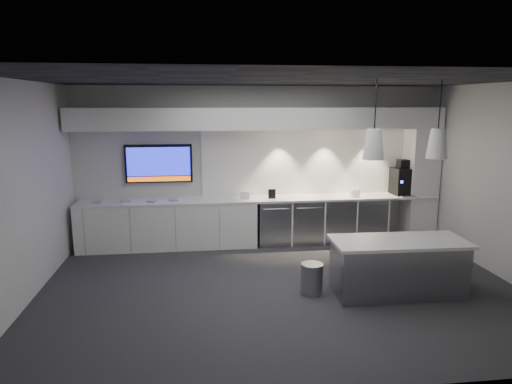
{
  "coord_description": "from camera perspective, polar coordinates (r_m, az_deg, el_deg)",
  "views": [
    {
      "loc": [
        -1.13,
        -6.24,
        2.72
      ],
      "look_at": [
        -0.22,
        1.1,
        1.24
      ],
      "focal_mm": 32.0,
      "sensor_mm": 36.0,
      "label": 1
    }
  ],
  "objects": [
    {
      "name": "wall_right",
      "position": [
        7.87,
        29.1,
        0.97
      ],
      "size": [
        0.0,
        7.0,
        7.0
      ],
      "primitive_type": "plane",
      "rotation": [
        1.57,
        0.0,
        -1.57
      ],
      "color": "silver",
      "rests_on": "floor"
    },
    {
      "name": "fridge_unit_c",
      "position": [
        9.12,
        10.02,
        -3.43
      ],
      "size": [
        0.6,
        0.61,
        0.85
      ],
      "primitive_type": "cube",
      "color": "gray",
      "rests_on": "floor"
    },
    {
      "name": "fridge_unit_a",
      "position": [
        8.83,
        2.17,
        -3.74
      ],
      "size": [
        0.6,
        0.61,
        0.85
      ],
      "primitive_type": "cube",
      "color": "gray",
      "rests_on": "floor"
    },
    {
      "name": "column",
      "position": [
        9.6,
        19.86,
        2.14
      ],
      "size": [
        0.55,
        0.55,
        2.6
      ],
      "primitive_type": "cube",
      "color": "white",
      "rests_on": "floor"
    },
    {
      "name": "floor",
      "position": [
        6.9,
        3.0,
        -11.89
      ],
      "size": [
        7.0,
        7.0,
        0.0
      ],
      "primitive_type": "plane",
      "color": "#2E2E31",
      "rests_on": "ground"
    },
    {
      "name": "tray_b",
      "position": [
        8.71,
        -16.01,
        -1.1
      ],
      "size": [
        0.2,
        0.2,
        0.02
      ],
      "primitive_type": "cube",
      "rotation": [
        0.0,
        0.0,
        0.33
      ],
      "color": "#999999",
      "rests_on": "back_counter"
    },
    {
      "name": "pendant_left",
      "position": [
        6.31,
        14.5,
        5.82
      ],
      "size": [
        0.28,
        0.28,
        1.11
      ],
      "color": "white",
      "rests_on": "ceiling"
    },
    {
      "name": "wall_back",
      "position": [
        8.9,
        0.29,
        3.44
      ],
      "size": [
        7.0,
        0.0,
        7.0
      ],
      "primitive_type": "plane",
      "rotation": [
        1.57,
        0.0,
        0.0
      ],
      "color": "silver",
      "rests_on": "floor"
    },
    {
      "name": "cup_cluster",
      "position": [
        9.01,
        12.3,
        -0.13
      ],
      "size": [
        0.17,
        0.17,
        0.14
      ],
      "primitive_type": null,
      "color": "white",
      "rests_on": "back_counter"
    },
    {
      "name": "left_base_cabinets",
      "position": [
        8.74,
        -10.92,
        -4.07
      ],
      "size": [
        3.3,
        0.63,
        0.86
      ],
      "primitive_type": "cube",
      "color": "white",
      "rests_on": "floor"
    },
    {
      "name": "island",
      "position": [
        6.87,
        17.31,
        -8.92
      ],
      "size": [
        1.91,
        0.86,
        0.8
      ],
      "rotation": [
        0.0,
        0.0,
        -0.03
      ],
      "color": "gray",
      "rests_on": "floor"
    },
    {
      "name": "pendant_right",
      "position": [
        6.69,
        21.71,
        5.68
      ],
      "size": [
        0.28,
        0.28,
        1.11
      ],
      "color": "white",
      "rests_on": "ceiling"
    },
    {
      "name": "fridge_unit_d",
      "position": [
        9.32,
        13.73,
        -3.27
      ],
      "size": [
        0.6,
        0.61,
        0.85
      ],
      "primitive_type": "cube",
      "color": "gray",
      "rests_on": "floor"
    },
    {
      "name": "wall_left",
      "position": [
        6.79,
        -27.37,
        -0.3
      ],
      "size": [
        0.0,
        7.0,
        7.0
      ],
      "primitive_type": "plane",
      "rotation": [
        1.57,
        0.0,
        1.57
      ],
      "color": "silver",
      "rests_on": "floor"
    },
    {
      "name": "soffit",
      "position": [
        8.52,
        0.56,
        9.17
      ],
      "size": [
        6.9,
        0.6,
        0.4
      ],
      "primitive_type": "cube",
      "color": "white",
      "rests_on": "wall_back"
    },
    {
      "name": "fridge_unit_b",
      "position": [
        8.95,
        6.16,
        -3.59
      ],
      "size": [
        0.6,
        0.61,
        0.85
      ],
      "primitive_type": "cube",
      "color": "gray",
      "rests_on": "floor"
    },
    {
      "name": "sign_black",
      "position": [
        8.64,
        2.0,
        -0.23
      ],
      "size": [
        0.14,
        0.02,
        0.18
      ],
      "primitive_type": "cube",
      "rotation": [
        0.0,
        0.0,
        -0.02
      ],
      "color": "black",
      "rests_on": "back_counter"
    },
    {
      "name": "backsplash",
      "position": [
        9.1,
        7.83,
        3.84
      ],
      "size": [
        4.6,
        0.03,
        1.3
      ],
      "primitive_type": "cube",
      "color": "white",
      "rests_on": "wall_back"
    },
    {
      "name": "wall_tv",
      "position": [
        8.8,
        -12.05,
        3.5
      ],
      "size": [
        1.25,
        0.07,
        0.72
      ],
      "color": "black",
      "rests_on": "wall_back"
    },
    {
      "name": "coffee_machine",
      "position": [
        9.46,
        17.84,
        1.42
      ],
      "size": [
        0.39,
        0.56,
        0.69
      ],
      "rotation": [
        0.0,
        0.0,
        0.04
      ],
      "color": "black",
      "rests_on": "back_counter"
    },
    {
      "name": "sign_white",
      "position": [
        8.58,
        -1.4,
        -0.45
      ],
      "size": [
        0.18,
        0.06,
        0.14
      ],
      "primitive_type": "cube",
      "rotation": [
        0.0,
        0.0,
        -0.23
      ],
      "color": "white",
      "rests_on": "back_counter"
    },
    {
      "name": "tray_c",
      "position": [
        8.58,
        -12.87,
        -1.13
      ],
      "size": [
        0.2,
        0.2,
        0.02
      ],
      "primitive_type": "cube",
      "rotation": [
        0.0,
        0.0,
        -0.3
      ],
      "color": "#999999",
      "rests_on": "back_counter"
    },
    {
      "name": "tray_d",
      "position": [
        8.59,
        -10.27,
        -1.0
      ],
      "size": [
        0.18,
        0.18,
        0.02
      ],
      "primitive_type": "cube",
      "rotation": [
        0.0,
        0.0,
        0.16
      ],
      "color": "#999999",
      "rests_on": "back_counter"
    },
    {
      "name": "tray_a",
      "position": [
        8.79,
        -19.31,
        -1.19
      ],
      "size": [
        0.17,
        0.17,
        0.02
      ],
      "primitive_type": "cube",
      "rotation": [
        0.0,
        0.0,
        0.05
      ],
      "color": "#999999",
      "rests_on": "back_counter"
    },
    {
      "name": "ceiling",
      "position": [
        6.35,
        3.29,
        13.84
      ],
      "size": [
        7.0,
        7.0,
        0.0
      ],
      "primitive_type": "plane",
      "rotation": [
        3.14,
        0.0,
        0.0
      ],
      "color": "black",
      "rests_on": "wall_back"
    },
    {
      "name": "bin",
      "position": [
        6.68,
        6.99,
        -10.7
      ],
      "size": [
        0.32,
        0.32,
        0.44
      ],
      "primitive_type": "cylinder",
      "rotation": [
        0.0,
        0.0,
        0.02
      ],
      "color": "gray",
      "rests_on": "floor"
    },
    {
      "name": "wall_front",
      "position": [
        4.1,
        9.37,
        -6.13
      ],
      "size": [
        7.0,
        0.0,
        7.0
      ],
      "primitive_type": "plane",
      "rotation": [
        -1.57,
        0.0,
        0.0
      ],
      "color": "silver",
      "rests_on": "floor"
    },
    {
      "name": "back_counter",
      "position": [
        8.69,
        0.56,
        -0.9
      ],
      "size": [
        6.8,
        0.65,
        0.04
      ],
      "primitive_type": "cube",
      "color": "white",
      "rests_on": "left_base_cabinets"
    }
  ]
}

